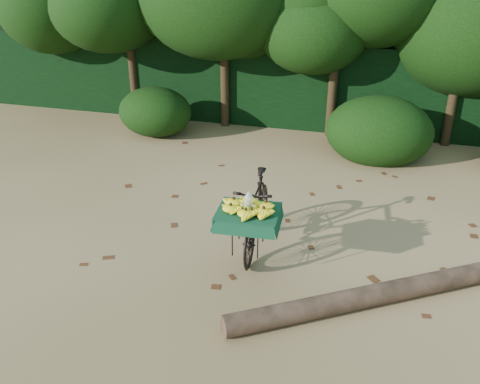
# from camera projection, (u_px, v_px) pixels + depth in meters

# --- Properties ---
(ground) EXTENTS (80.00, 80.00, 0.00)m
(ground) POSITION_uv_depth(u_px,v_px,m) (236.00, 269.00, 6.25)
(ground) COLOR tan
(ground) RESTS_ON ground
(vendor_bicycle) EXTENTS (0.76, 1.77, 1.01)m
(vendor_bicycle) POSITION_uv_depth(u_px,v_px,m) (257.00, 212.00, 6.50)
(vendor_bicycle) COLOR black
(vendor_bicycle) RESTS_ON ground
(fallen_log) EXTENTS (2.92, 2.04, 0.24)m
(fallen_log) POSITION_uv_depth(u_px,v_px,m) (369.00, 296.00, 5.58)
(fallen_log) COLOR brown
(fallen_log) RESTS_ON ground
(hedge_backdrop) EXTENTS (26.00, 1.80, 1.80)m
(hedge_backdrop) POSITION_uv_depth(u_px,v_px,m) (315.00, 80.00, 11.31)
(hedge_backdrop) COLOR black
(hedge_backdrop) RESTS_ON ground
(tree_row) EXTENTS (14.50, 2.00, 4.00)m
(tree_row) POSITION_uv_depth(u_px,v_px,m) (281.00, 33.00, 10.30)
(tree_row) COLOR black
(tree_row) RESTS_ON ground
(bush_clumps) EXTENTS (8.80, 1.70, 0.90)m
(bush_clumps) POSITION_uv_depth(u_px,v_px,m) (324.00, 129.00, 9.65)
(bush_clumps) COLOR black
(bush_clumps) RESTS_ON ground
(leaf_litter) EXTENTS (7.00, 7.30, 0.01)m
(leaf_litter) POSITION_uv_depth(u_px,v_px,m) (250.00, 242.00, 6.81)
(leaf_litter) COLOR #502A15
(leaf_litter) RESTS_ON ground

